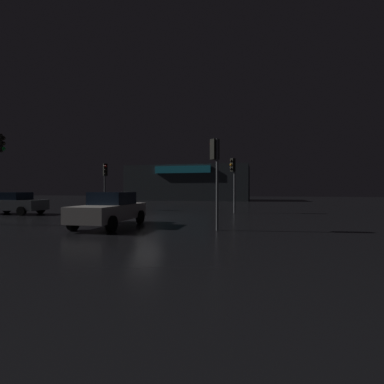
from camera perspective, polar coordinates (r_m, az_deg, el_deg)
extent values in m
plane|color=black|center=(17.65, -10.53, -5.16)|extent=(120.00, 120.00, 0.00)
cube|color=#33383D|center=(47.91, -0.55, 1.80)|extent=(20.06, 8.99, 5.75)
cube|color=#33CCF2|center=(43.51, -1.96, 4.61)|extent=(8.81, 0.24, 1.10)
cylinder|color=#595B60|center=(25.35, -17.32, 1.02)|extent=(0.13, 0.13, 3.98)
cube|color=black|center=(25.26, -17.23, 4.35)|extent=(0.41, 0.41, 1.04)
sphere|color=red|center=(25.13, -17.14, 5.09)|extent=(0.20, 0.20, 0.20)
sphere|color=black|center=(25.11, -17.14, 4.37)|extent=(0.20, 0.20, 0.20)
sphere|color=black|center=(25.09, -17.14, 3.66)|extent=(0.20, 0.20, 0.20)
cylinder|color=#595B60|center=(11.89, 5.15, 1.51)|extent=(0.11, 0.11, 3.88)
cube|color=black|center=(12.12, 4.64, 8.63)|extent=(0.40, 0.41, 0.87)
sphere|color=red|center=(12.28, 4.13, 9.75)|extent=(0.20, 0.20, 0.20)
sphere|color=black|center=(12.24, 4.13, 8.55)|extent=(0.20, 0.20, 0.20)
sphere|color=black|center=(12.20, 4.13, 7.34)|extent=(0.20, 0.20, 0.20)
sphere|color=black|center=(17.07, -34.04, 9.10)|extent=(0.20, 0.20, 0.20)
sphere|color=black|center=(17.03, -34.04, 8.21)|extent=(0.20, 0.20, 0.20)
sphere|color=#19D13F|center=(17.00, -34.03, 7.32)|extent=(0.20, 0.20, 0.20)
cylinder|color=#595B60|center=(21.15, 8.63, 1.28)|extent=(0.14, 0.14, 4.06)
cube|color=black|center=(21.14, 8.31, 5.47)|extent=(0.41, 0.41, 0.98)
sphere|color=black|center=(21.07, 7.96, 6.29)|extent=(0.20, 0.20, 0.20)
sphere|color=orange|center=(21.04, 7.96, 5.50)|extent=(0.20, 0.20, 0.20)
sphere|color=black|center=(21.01, 7.96, 4.70)|extent=(0.20, 0.20, 0.20)
cube|color=slate|center=(23.48, -32.53, -2.21)|extent=(4.40, 1.95, 0.71)
cube|color=black|center=(23.49, -32.61, -0.69)|extent=(2.00, 1.68, 0.53)
cylinder|color=black|center=(23.23, -28.44, -3.10)|extent=(0.62, 0.24, 0.61)
cylinder|color=black|center=(21.88, -31.38, -3.33)|extent=(0.62, 0.24, 0.61)
cylinder|color=black|center=(25.13, -33.52, -2.86)|extent=(0.62, 0.24, 0.61)
cube|color=silver|center=(13.63, -16.34, -3.93)|extent=(1.83, 4.61, 0.70)
cube|color=black|center=(13.82, -15.85, -1.22)|extent=(1.61, 1.96, 0.58)
cylinder|color=black|center=(11.92, -16.04, -6.24)|extent=(0.23, 0.67, 0.67)
cylinder|color=black|center=(12.83, -23.03, -5.78)|extent=(0.23, 0.67, 0.67)
cylinder|color=black|center=(14.65, -10.48, -4.99)|extent=(0.23, 0.67, 0.67)
cylinder|color=black|center=(15.40, -16.56, -4.74)|extent=(0.23, 0.67, 0.67)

